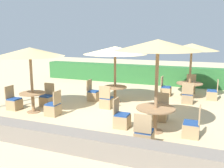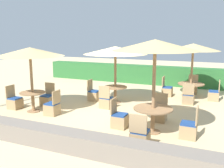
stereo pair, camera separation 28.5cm
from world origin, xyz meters
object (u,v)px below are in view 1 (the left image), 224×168
at_px(round_table_back_right, 189,86).
at_px(patio_chair_back_right_south, 188,98).
at_px(parasol_back_right, 192,47).
at_px(patio_chair_back_right_west, 166,90).
at_px(patio_chair_front_right_north, 161,113).
at_px(patio_chair_back_right_north, 190,88).
at_px(patio_chair_front_right_east, 192,128).
at_px(patio_chair_front_right_south, 144,137).
at_px(round_table_center, 115,90).
at_px(patio_chair_center_west, 93,95).
at_px(patio_chair_front_left_west, 14,103).
at_px(patio_chair_front_left_east, 53,108).
at_px(patio_chair_front_left_north, 47,100).
at_px(patio_chair_back_right_east, 212,94).
at_px(parasol_front_right, 158,46).
at_px(round_table_front_right, 156,112).
at_px(patio_chair_front_right_west, 122,119).
at_px(parasol_front_left, 30,52).
at_px(patio_chair_center_south, 106,102).
at_px(round_table_front_left, 33,98).
at_px(parasol_center, 115,51).

distance_m(round_table_back_right, patio_chair_back_right_south, 1.11).
xyz_separation_m(parasol_back_right, patio_chair_back_right_west, (-1.09, 0.04, -2.08)).
bearing_deg(patio_chair_front_right_north, patio_chair_back_right_north, -97.52).
distance_m(parasol_back_right, round_table_back_right, 1.76).
height_order(patio_chair_front_right_east, patio_chair_front_right_south, same).
distance_m(patio_chair_front_right_south, round_table_center, 4.44).
xyz_separation_m(round_table_back_right, patio_chair_center_west, (-3.94, -2.08, -0.31)).
bearing_deg(patio_chair_center_west, patio_chair_front_left_west, -44.14).
bearing_deg(parasol_back_right, patio_chair_front_left_east, -133.95).
distance_m(patio_chair_front_right_east, round_table_center, 4.34).
relative_size(patio_chair_front_right_south, patio_chair_front_left_north, 1.00).
bearing_deg(patio_chair_back_right_north, patio_chair_front_right_south, 84.70).
bearing_deg(patio_chair_front_left_west, patio_chair_front_right_south, 76.18).
bearing_deg(patio_chair_front_left_west, patio_chair_back_right_east, 121.48).
distance_m(parasol_front_right, round_table_front_right, 1.97).
bearing_deg(patio_chair_front_left_north, round_table_center, -147.17).
bearing_deg(patio_chair_back_right_north, round_table_front_right, 84.27).
bearing_deg(patio_chair_front_left_north, patio_chair_back_right_east, -150.65).
xyz_separation_m(patio_chair_back_right_south, round_table_center, (-2.95, -0.96, 0.28)).
relative_size(round_table_back_right, patio_chair_front_left_east, 1.27).
xyz_separation_m(patio_chair_front_right_west, patio_chair_front_left_north, (-3.66, 1.17, 0.00)).
relative_size(patio_chair_front_right_west, parasol_front_left, 0.37).
height_order(patio_chair_front_right_north, patio_chair_front_right_south, same).
height_order(patio_chair_front_right_south, patio_chair_center_south, same).
relative_size(patio_chair_center_west, patio_chair_front_left_west, 1.00).
relative_size(patio_chair_back_right_west, patio_chair_back_right_south, 1.00).
bearing_deg(round_table_front_left, patio_chair_front_left_east, -3.18).
distance_m(patio_chair_front_right_west, patio_chair_front_right_east, 2.12).
relative_size(patio_chair_front_right_west, round_table_center, 0.92).
xyz_separation_m(round_table_front_right, patio_chair_back_right_north, (0.58, 5.78, -0.35)).
height_order(parasol_back_right, patio_chair_back_right_south, parasol_back_right).
height_order(patio_chair_back_right_south, parasol_center, parasol_center).
distance_m(patio_chair_front_right_east, patio_chair_front_left_west, 6.71).
bearing_deg(patio_chair_front_right_east, patio_chair_front_left_west, 87.64).
relative_size(parasol_front_right, round_table_center, 2.73).
distance_m(patio_chair_front_right_west, parasol_back_right, 5.44).
height_order(patio_chair_front_right_east, patio_chair_front_left_east, same).
distance_m(patio_chair_front_right_east, patio_chair_front_left_east, 4.83).
bearing_deg(patio_chair_back_right_north, parasol_front_left, 46.36).
height_order(round_table_front_left, patio_chair_front_left_north, patio_chair_front_left_north).
distance_m(round_table_front_right, patio_chair_back_right_south, 3.72).
distance_m(patio_chair_back_right_east, patio_chair_center_west, 5.36).
distance_m(round_table_back_right, patio_chair_center_west, 4.47).
height_order(patio_chair_front_right_west, patio_chair_front_right_south, same).
relative_size(patio_chair_front_right_west, patio_chair_center_west, 1.00).
relative_size(round_table_front_right, patio_chair_center_south, 1.25).
distance_m(patio_chair_front_right_west, patio_chair_front_left_west, 4.59).
xyz_separation_m(patio_chair_front_right_east, patio_chair_back_right_south, (-0.43, 3.66, 0.00)).
relative_size(parasol_front_right, patio_chair_front_left_east, 2.97).
bearing_deg(patio_chair_front_left_east, patio_chair_front_right_east, -92.39).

